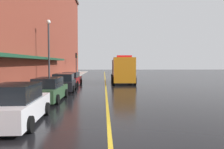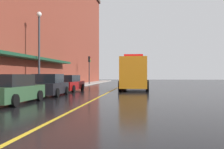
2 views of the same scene
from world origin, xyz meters
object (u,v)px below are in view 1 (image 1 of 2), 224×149
Objects in this scene: parked_car_0 at (16,105)px; parking_meter_2 at (11,91)px; parked_car_1 at (49,90)px; parked_car_2 at (64,83)px; utility_truck at (123,70)px; parking_meter_0 at (59,76)px; street_lamp_left at (49,46)px; parked_car_3 at (71,79)px; parking_meter_1 at (56,77)px; traffic_light_near at (76,60)px.

parked_car_0 reaches higher than parking_meter_2.
parked_car_1 is 5.36m from parked_car_2.
utility_truck reaches higher than parking_meter_0.
parked_car_1 is 0.69× the size of street_lamp_left.
parked_car_3 is at bearing 1.02° from parked_car_1.
parking_meter_0 is at bearing 12.55° from parked_car_2.
parking_meter_1 is (-1.41, 14.93, 0.25)m from parked_car_0.
utility_truck is at bearing 33.66° from street_lamp_left.
parked_car_0 is at bearing -85.22° from parking_meter_0.
parked_car_1 is at bearing 176.78° from parked_car_2.
parked_car_0 is at bearing -84.60° from parking_meter_1.
utility_truck is at bearing -59.75° from traffic_light_near.
parking_meter_1 is 3.44m from street_lamp_left.
parked_car_2 is 5.52m from parked_car_3.
parked_car_1 is 3.28m from parking_meter_2.
utility_truck is at bearing 65.88° from parking_meter_2.
parked_car_2 is at bearing -86.20° from traffic_light_near.
parking_meter_1 is (-1.40, -1.81, 0.32)m from parked_car_3.
parked_car_0 is at bearing -64.09° from parking_meter_2.
traffic_light_near is at bearing 1.56° from parked_car_2.
street_lamp_left is at bearing 14.22° from parked_car_1.
traffic_light_near reaches higher than utility_truck.
parking_meter_1 is (0.00, -1.93, 0.00)m from parking_meter_0.
parked_car_1 is at bearing -1.60° from parked_car_0.
parking_meter_2 is (-1.40, -2.96, 0.30)m from parked_car_1.
parking_meter_0 is 1.00× the size of parking_meter_1.
parked_car_1 is 3.59× the size of parking_meter_0.
parking_meter_2 is at bearing -90.00° from parking_meter_0.
parked_car_0 is 16.74m from parked_car_3.
parked_car_1 is (-0.01, 5.86, -0.05)m from parked_car_0.
parked_car_0 is 5.86m from parked_car_1.
utility_truck is 1.85× the size of traffic_light_near.
parked_car_3 is 3.70× the size of parking_meter_2.
parked_car_1 is 10.88m from parked_car_3.
parking_meter_2 is at bearing -90.12° from traffic_light_near.
parking_meter_0 is at bearing 90.00° from parking_meter_2.
traffic_light_near reaches higher than parked_car_3.
parked_car_0 reaches higher than parked_car_2.
parked_car_0 reaches higher than parking_meter_0.
parked_car_3 reaches higher than parking_meter_2.
parked_car_0 is 1.09× the size of traffic_light_near.
parked_car_3 is at bearing -62.76° from utility_truck.
street_lamp_left is at bearing -55.68° from utility_truck.
parking_meter_0 is 16.00m from traffic_light_near.
utility_truck is at bearing 32.89° from parking_meter_1.
parked_car_3 reaches higher than parking_meter_0.
parking_meter_1 is 17.91m from traffic_light_near.
parked_car_0 is 1.10× the size of parked_car_2.
parked_car_3 is (-0.09, 5.52, -0.03)m from parked_car_2.
street_lamp_left is at bearing 6.22° from parked_car_0.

